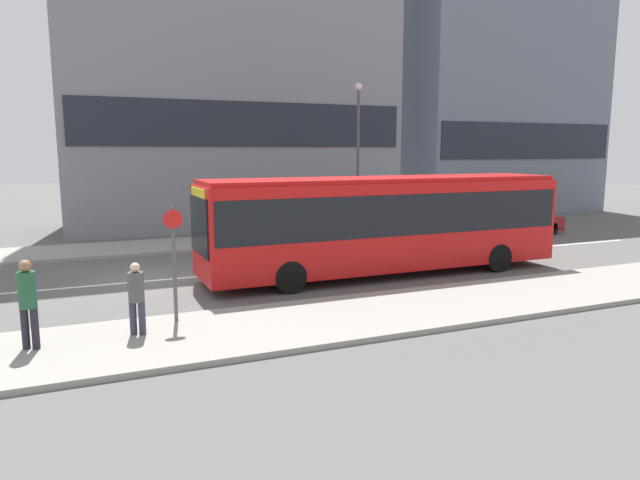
{
  "coord_description": "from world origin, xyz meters",
  "views": [
    {
      "loc": [
        -2.16,
        -18.38,
        4.11
      ],
      "look_at": [
        4.99,
        -1.77,
        1.25
      ],
      "focal_mm": 32.0,
      "sensor_mm": 36.0,
      "label": 1
    }
  ],
  "objects": [
    {
      "name": "sidewalk_near",
      "position": [
        0.0,
        -6.25,
        0.07
      ],
      "size": [
        44.0,
        3.5,
        0.13
      ],
      "color": "gray",
      "rests_on": "ground_plane"
    },
    {
      "name": "parked_car_1",
      "position": [
        18.03,
        3.41,
        0.63
      ],
      "size": [
        3.92,
        1.88,
        1.33
      ],
      "color": "maroon",
      "rests_on": "ground_plane"
    },
    {
      "name": "ground_plane",
      "position": [
        0.0,
        0.0,
        0.0
      ],
      "size": [
        120.0,
        120.0,
        0.0
      ],
      "primitive_type": "plane",
      "color": "#595654"
    },
    {
      "name": "pedestrian_down_pavement",
      "position": [
        -1.07,
        -5.81,
        1.03
      ],
      "size": [
        0.34,
        0.34,
        1.6
      ],
      "rotation": [
        0.0,
        0.0,
        2.67
      ],
      "color": "#383347",
      "rests_on": "sidewalk_near"
    },
    {
      "name": "sidewalk_far",
      "position": [
        0.0,
        6.25,
        0.07
      ],
      "size": [
        44.0,
        3.5,
        0.13
      ],
      "color": "gray",
      "rests_on": "ground_plane"
    },
    {
      "name": "street_lamp",
      "position": [
        9.99,
        5.39,
        4.39
      ],
      "size": [
        0.36,
        0.36,
        7.0
      ],
      "color": "#4C4C51",
      "rests_on": "sidewalk_far"
    },
    {
      "name": "lane_centerline",
      "position": [
        0.0,
        0.0,
        0.0
      ],
      "size": [
        41.8,
        0.16,
        0.01
      ],
      "color": "silver",
      "rests_on": "ground_plane"
    },
    {
      "name": "apartment_block_left_tower",
      "position": [
        6.01,
        12.77,
        9.79
      ],
      "size": [
        17.54,
        6.61,
        19.59
      ],
      "color": "gray",
      "rests_on": "ground_plane"
    },
    {
      "name": "parked_car_0",
      "position": [
        12.85,
        3.3,
        0.61
      ],
      "size": [
        4.26,
        1.87,
        1.26
      ],
      "color": "navy",
      "rests_on": "ground_plane"
    },
    {
      "name": "city_bus",
      "position": [
        7.18,
        -2.07,
        1.87
      ],
      "size": [
        12.24,
        2.65,
        3.24
      ],
      "rotation": [
        0.0,
        0.0,
        0.04
      ],
      "color": "red",
      "rests_on": "ground_plane"
    },
    {
      "name": "bus_stop_sign",
      "position": [
        -0.13,
        -5.09,
        1.7
      ],
      "size": [
        0.44,
        0.12,
        2.69
      ],
      "color": "#4C4C51",
      "rests_on": "sidewalk_near"
    },
    {
      "name": "pedestrian_near_stop",
      "position": [
        -3.16,
        -5.9,
        1.18
      ],
      "size": [
        0.34,
        0.34,
        1.83
      ],
      "rotation": [
        0.0,
        0.0,
        -0.4
      ],
      "color": "#23232D",
      "rests_on": "sidewalk_near"
    },
    {
      "name": "apartment_block_right_tower",
      "position": [
        24.05,
        11.68,
        8.49
      ],
      "size": [
        13.73,
        4.44,
        17.0
      ],
      "color": "slate",
      "rests_on": "ground_plane"
    }
  ]
}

